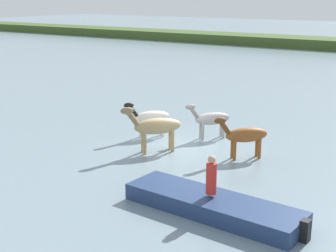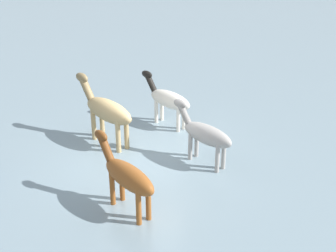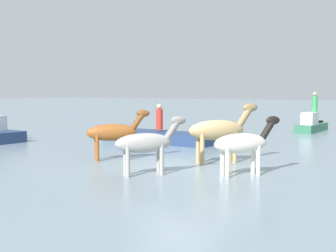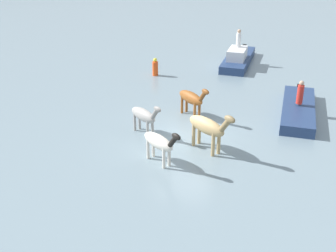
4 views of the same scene
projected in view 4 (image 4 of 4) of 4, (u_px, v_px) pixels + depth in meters
ground_plane at (184, 138)px, 19.31m from camera, size 212.29×212.29×0.00m
horse_lead at (192, 98)px, 21.12m from camera, size 1.79×1.89×1.75m
horse_pinto_flank at (144, 116)px, 19.29m from camera, size 1.60×1.89×1.67m
horse_rear_stallion at (208, 127)px, 17.79m from camera, size 1.91×2.25×1.99m
horse_gray_outer at (160, 142)px, 16.88m from camera, size 1.58×1.92×1.68m
boat_launch_far at (238, 59)px, 29.59m from camera, size 6.04×2.04×1.37m
boat_motor_center at (298, 111)px, 21.69m from camera, size 5.84×1.88×0.77m
person_watcher_seated at (239, 39)px, 28.93m from camera, size 0.32×0.32×1.19m
person_helmsman_aft at (300, 93)px, 21.19m from camera, size 0.32×0.32×1.19m
buoy_channel_marker at (155, 68)px, 27.23m from camera, size 0.36×0.36×1.14m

